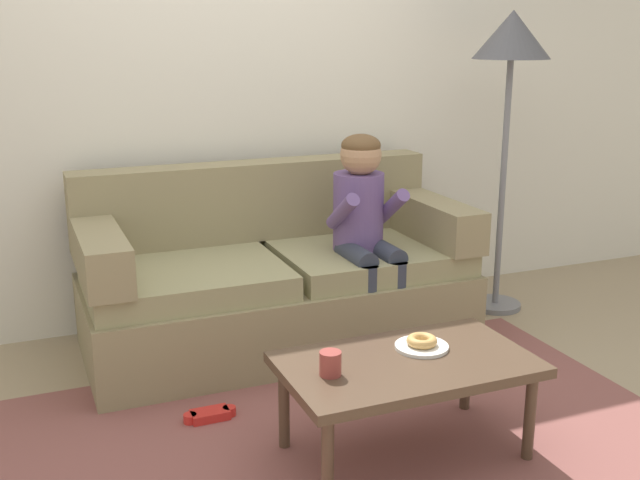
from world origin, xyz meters
TOP-DOWN VIEW (x-y plane):
  - ground at (0.00, 0.00)m, footprint 10.00×10.00m
  - wall_back at (0.00, 1.40)m, footprint 8.00×0.10m
  - area_rug at (0.00, -0.25)m, footprint 2.80×1.79m
  - couch at (0.11, 0.85)m, footprint 1.95×0.90m
  - coffee_table at (0.20, -0.41)m, footprint 0.95×0.56m
  - person_child at (0.53, 0.64)m, footprint 0.34×0.58m
  - plate at (0.31, -0.34)m, footprint 0.21×0.21m
  - donut at (0.31, -0.34)m, footprint 0.14×0.14m
  - mug at (-0.12, -0.42)m, footprint 0.08×0.08m
  - toy_controller at (-0.43, 0.13)m, footprint 0.23×0.09m
  - floor_lamp at (1.50, 0.84)m, footprint 0.43×0.43m

SIDE VIEW (x-z plane):
  - ground at x=0.00m, z-range 0.00..0.00m
  - area_rug at x=0.00m, z-range 0.00..0.01m
  - toy_controller at x=-0.43m, z-range 0.00..0.05m
  - couch at x=0.11m, z-range -0.12..0.80m
  - coffee_table at x=0.20m, z-range 0.16..0.56m
  - plate at x=0.31m, z-range 0.40..0.41m
  - donut at x=0.31m, z-range 0.41..0.45m
  - mug at x=-0.12m, z-range 0.40..0.49m
  - person_child at x=0.53m, z-range 0.12..1.22m
  - wall_back at x=0.00m, z-range 0.00..2.80m
  - floor_lamp at x=1.50m, z-range 0.61..2.32m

